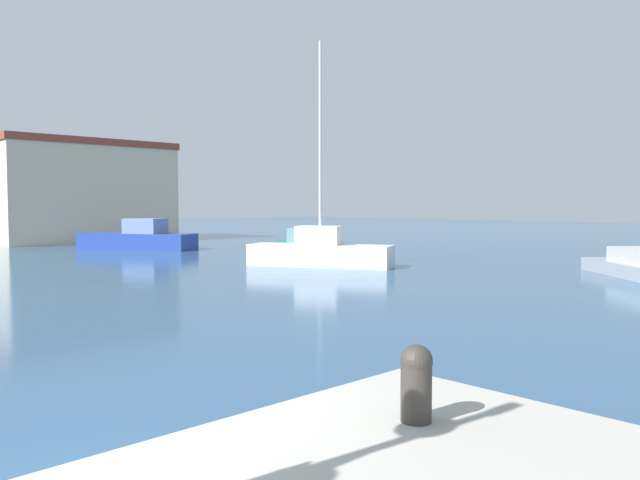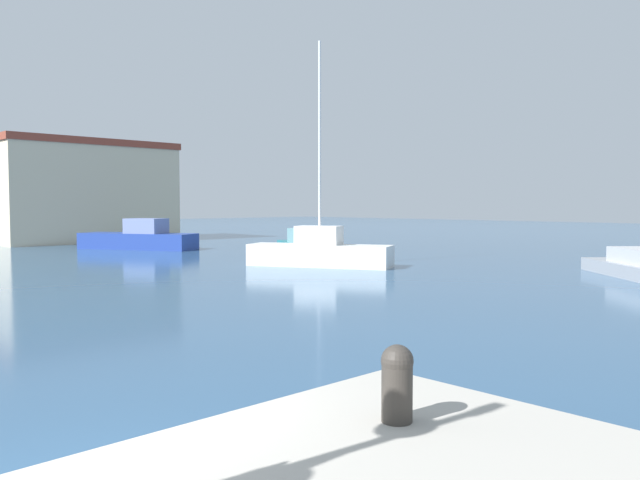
# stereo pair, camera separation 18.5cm
# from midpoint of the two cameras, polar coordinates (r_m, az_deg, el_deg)

# --- Properties ---
(water) EXTENTS (160.00, 160.00, 0.00)m
(water) POSITION_cam_midpoint_polar(r_m,az_deg,el_deg) (30.91, -10.01, -2.04)
(water) COLOR #2D5175
(water) RESTS_ON ground
(mooring_bollard) EXTENTS (0.27, 0.27, 0.63)m
(mooring_bollard) POSITION_cam_midpoint_polar(r_m,az_deg,el_deg) (5.33, 7.60, -12.31)
(mooring_bollard) COLOR #38332D
(mooring_bollard) RESTS_ON pier_quay
(sailboat_white_far_right) EXTENTS (4.53, 6.57, 10.05)m
(sailboat_white_far_right) POSITION_cam_midpoint_polar(r_m,az_deg,el_deg) (28.77, -0.19, -1.02)
(sailboat_white_far_right) COLOR white
(sailboat_white_far_right) RESTS_ON water
(motorboat_blue_mid_harbor) EXTENTS (5.38, 7.61, 1.92)m
(motorboat_blue_mid_harbor) POSITION_cam_midpoint_polar(r_m,az_deg,el_deg) (41.36, -16.07, 0.14)
(motorboat_blue_mid_harbor) COLOR #233D93
(motorboat_blue_mid_harbor) RESTS_ON water
(motorboat_teal_center_channel) EXTENTS (5.07, 7.05, 1.36)m
(motorboat_teal_center_channel) POSITION_cam_midpoint_polar(r_m,az_deg,el_deg) (37.86, -1.58, -0.29)
(motorboat_teal_center_channel) COLOR #1E707A
(motorboat_teal_center_channel) RESTS_ON water
(waterfront_apartments) EXTENTS (12.86, 8.15, 7.51)m
(waterfront_apartments) POSITION_cam_midpoint_polar(r_m,az_deg,el_deg) (51.76, -20.98, 4.08)
(waterfront_apartments) COLOR beige
(waterfront_apartments) RESTS_ON ground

